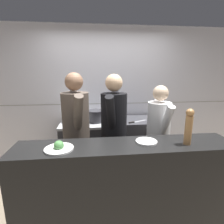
{
  "coord_description": "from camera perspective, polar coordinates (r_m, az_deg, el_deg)",
  "views": [
    {
      "loc": [
        -0.27,
        -1.91,
        1.77
      ],
      "look_at": [
        0.02,
        0.74,
        1.15
      ],
      "focal_mm": 28.0,
      "sensor_mm": 36.0,
      "label": 1
    }
  ],
  "objects": [
    {
      "name": "pass_counter",
      "position": [
        2.09,
        4.56,
        -23.77
      ],
      "size": [
        2.3,
        0.45,
        1.04
      ],
      "color": "black",
      "rests_on": "ground_plane"
    },
    {
      "name": "chef_line",
      "position": [
        2.59,
        14.78,
        -7.3
      ],
      "size": [
        0.35,
        0.7,
        1.59
      ],
      "rotation": [
        0.0,
        0.0,
        0.09
      ],
      "color": "black",
      "rests_on": "ground_plane"
    },
    {
      "name": "plated_dish_main",
      "position": [
        1.77,
        -16.94,
        -11.04
      ],
      "size": [
        0.28,
        0.28,
        0.1
      ],
      "color": "white",
      "rests_on": "pass_counter"
    },
    {
      "name": "oven_range",
      "position": [
        3.3,
        -8.67,
        -10.65
      ],
      "size": [
        0.84,
        0.71,
        0.9
      ],
      "color": "#38383D",
      "rests_on": "ground_plane"
    },
    {
      "name": "wall_back_tiled",
      "position": [
        3.46,
        -1.71,
        5.31
      ],
      "size": [
        8.0,
        0.06,
        2.6
      ],
      "color": "silver",
      "rests_on": "ground_plane"
    },
    {
      "name": "prep_counter",
      "position": [
        3.38,
        7.41,
        -9.93
      ],
      "size": [
        0.94,
        0.65,
        0.91
      ],
      "color": "#38383D",
      "rests_on": "ground_plane"
    },
    {
      "name": "ground_plane",
      "position": [
        2.62,
        1.58,
        -29.47
      ],
      "size": [
        14.0,
        14.0,
        0.0
      ],
      "primitive_type": "plane",
      "color": "#7F705B"
    },
    {
      "name": "sauce_pot",
      "position": [
        3.08,
        -5.33,
        -1.26
      ],
      "size": [
        0.29,
        0.29,
        0.21
      ],
      "color": "#2D2D33",
      "rests_on": "oven_range"
    },
    {
      "name": "stock_pot",
      "position": [
        3.18,
        -13.0,
        -0.92
      ],
      "size": [
        0.29,
        0.29,
        0.23
      ],
      "color": "beige",
      "rests_on": "oven_range"
    },
    {
      "name": "pepper_mill",
      "position": [
        1.92,
        23.77,
        -4.21
      ],
      "size": [
        0.08,
        0.08,
        0.37
      ],
      "color": "#AD7A47",
      "rests_on": "pass_counter"
    },
    {
      "name": "chefs_knife",
      "position": [
        3.06,
        7.91,
        -3.14
      ],
      "size": [
        0.36,
        0.19,
        0.02
      ],
      "color": "#B7BABF",
      "rests_on": "prep_counter"
    },
    {
      "name": "plated_dish_appetiser",
      "position": [
        1.9,
        11.15,
        -9.44
      ],
      "size": [
        0.23,
        0.23,
        0.02
      ],
      "color": "white",
      "rests_on": "pass_counter"
    },
    {
      "name": "chef_sous",
      "position": [
        2.45,
        0.59,
        -6.01
      ],
      "size": [
        0.44,
        0.76,
        1.74
      ],
      "rotation": [
        0.0,
        0.0,
        -0.28
      ],
      "color": "black",
      "rests_on": "ground_plane"
    },
    {
      "name": "chef_head_cook",
      "position": [
        2.42,
        -11.56,
        -6.2
      ],
      "size": [
        0.43,
        0.77,
        1.76
      ],
      "rotation": [
        0.0,
        0.0,
        0.24
      ],
      "color": "black",
      "rests_on": "ground_plane"
    }
  ]
}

